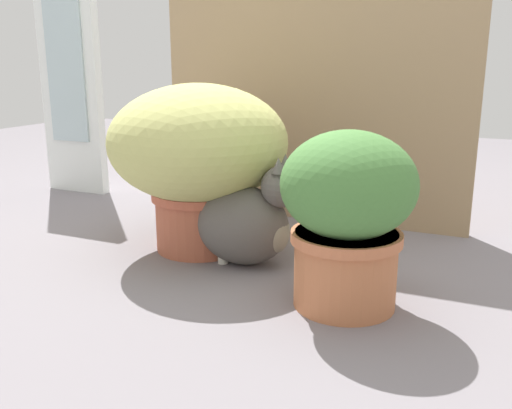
% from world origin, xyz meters
% --- Properties ---
extents(ground_plane, '(6.00, 6.00, 0.00)m').
position_xyz_m(ground_plane, '(0.00, 0.00, 0.00)').
color(ground_plane, slate).
extents(cardboard_backdrop, '(1.08, 0.03, 0.98)m').
position_xyz_m(cardboard_backdrop, '(0.12, 0.51, 0.49)').
color(cardboard_backdrop, tan).
rests_on(cardboard_backdrop, ground).
extents(window_panel_white, '(0.29, 0.05, 0.94)m').
position_xyz_m(window_panel_white, '(-0.92, 0.52, 0.48)').
color(window_panel_white, white).
rests_on(window_panel_white, ground).
extents(grass_planter, '(0.51, 0.51, 0.48)m').
position_xyz_m(grass_planter, '(-0.06, 0.07, 0.29)').
color(grass_planter, '#B05A3F').
rests_on(grass_planter, ground).
extents(leafy_planter, '(0.30, 0.30, 0.40)m').
position_xyz_m(leafy_planter, '(0.43, -0.14, 0.22)').
color(leafy_planter, '#BD6F46').
rests_on(leafy_planter, ground).
extents(cat, '(0.38, 0.19, 0.32)m').
position_xyz_m(cat, '(0.12, 0.01, 0.12)').
color(cat, '#59544E').
rests_on(cat, ground).
extents(mushroom_ornament_red, '(0.07, 0.07, 0.12)m').
position_xyz_m(mushroom_ornament_red, '(0.06, -0.02, 0.08)').
color(mushroom_ornament_red, silver).
rests_on(mushroom_ornament_red, ground).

